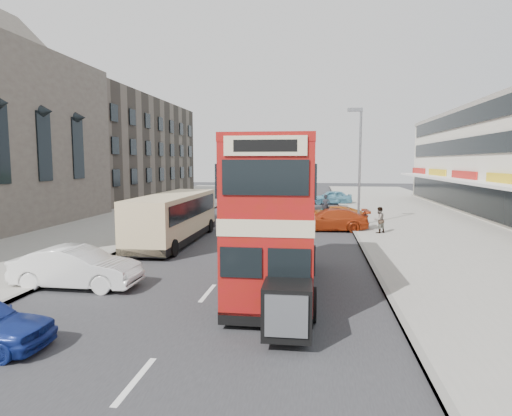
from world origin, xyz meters
The scene contains 17 objects.
ground centered at (0.00, 0.00, 0.00)m, with size 160.00×160.00×0.00m, color #28282B.
road_surface centered at (0.00, 20.00, 0.01)m, with size 12.00×90.00×0.01m, color #28282B.
pavement_right centered at (12.00, 20.00, 0.07)m, with size 12.00×90.00×0.15m, color gray.
pavement_left centered at (-12.00, 20.00, 0.07)m, with size 12.00×90.00×0.15m, color gray.
kerb_left centered at (-6.10, 20.00, 0.07)m, with size 0.20×90.00×0.16m, color gray.
kerb_right centered at (6.10, 20.00, 0.07)m, with size 0.20×90.00×0.16m, color gray.
brick_terrace centered at (-22.00, 38.00, 6.00)m, with size 14.00×28.00×12.00m, color #66594C.
street_lamp centered at (6.52, 18.00, 4.78)m, with size 1.00×0.20×8.12m.
bus_main centered at (2.33, 2.75, 2.69)m, with size 2.66×9.29×5.11m.
bus_second centered at (1.94, 23.23, 2.64)m, with size 3.29×9.31×5.02m.
coach centered at (-4.18, 10.88, 1.48)m, with size 2.50×9.51×2.52m.
car_left_front centered at (-4.82, 2.00, 0.74)m, with size 1.57×4.51×1.49m, color silver.
car_right_a centered at (4.59, 16.21, 0.73)m, with size 2.04×5.01×1.45m, color #A33010.
car_right_b centered at (4.88, 19.95, 0.63)m, with size 2.09×4.53×1.26m, color #C56113.
car_right_c centered at (5.27, 34.01, 0.74)m, with size 1.76×4.36×1.49m, color #5EA1BC.
pedestrian_near centered at (7.54, 14.87, 0.96)m, with size 0.60×0.41×1.63m, color gray.
cyclist centered at (4.42, 20.57, 0.68)m, with size 0.79×1.95×2.06m.
Camera 1 is at (3.65, -12.02, 4.53)m, focal length 30.06 mm.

